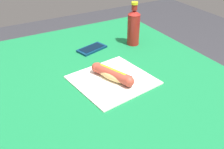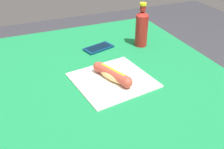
{
  "view_description": "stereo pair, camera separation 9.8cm",
  "coord_description": "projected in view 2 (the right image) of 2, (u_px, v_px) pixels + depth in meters",
  "views": [
    {
      "loc": [
        -0.81,
        0.43,
        1.35
      ],
      "look_at": [
        -0.05,
        0.0,
        0.81
      ],
      "focal_mm": 41.15,
      "sensor_mm": 36.0,
      "label": 1
    },
    {
      "loc": [
        -0.85,
        0.34,
        1.35
      ],
      "look_at": [
        -0.05,
        0.0,
        0.81
      ],
      "focal_mm": 41.15,
      "sensor_mm": 36.0,
      "label": 2
    }
  ],
  "objects": [
    {
      "name": "paper_wrapper",
      "position": [
        112.0,
        80.0,
        1.03
      ],
      "size": [
        0.32,
        0.33,
        0.01
      ],
      "primitive_type": "cube",
      "rotation": [
        0.0,
        0.0,
        0.14
      ],
      "color": "silver",
      "rests_on": "dining_table"
    },
    {
      "name": "dining_table",
      "position": [
        108.0,
        100.0,
        1.14
      ],
      "size": [
        1.16,
        0.98,
        0.78
      ],
      "color": "brown",
      "rests_on": "ground"
    },
    {
      "name": "soda_bottle",
      "position": [
        142.0,
        28.0,
        1.27
      ],
      "size": [
        0.06,
        0.06,
        0.22
      ],
      "color": "maroon",
      "rests_on": "dining_table"
    },
    {
      "name": "cell_phone",
      "position": [
        99.0,
        48.0,
        1.28
      ],
      "size": [
        0.11,
        0.16,
        0.01
      ],
      "color": "#0A2D4C",
      "rests_on": "dining_table"
    },
    {
      "name": "hot_dog",
      "position": [
        112.0,
        75.0,
        1.02
      ],
      "size": [
        0.2,
        0.1,
        0.05
      ],
      "color": "#E5BC75",
      "rests_on": "paper_wrapper"
    }
  ]
}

